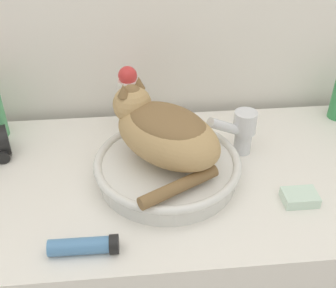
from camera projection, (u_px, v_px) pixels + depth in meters
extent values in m
cube|color=white|center=(182.00, 284.00, 1.26)|extent=(1.22, 0.57, 0.85)
cylinder|color=silver|center=(167.00, 170.00, 0.99)|extent=(0.32, 0.32, 0.05)
torus|color=silver|center=(167.00, 162.00, 0.98)|extent=(0.34, 0.34, 0.02)
ellipsoid|color=tan|center=(167.00, 136.00, 0.94)|extent=(0.30, 0.30, 0.13)
ellipsoid|color=brown|center=(167.00, 123.00, 0.92)|extent=(0.23, 0.23, 0.06)
sphere|color=tan|center=(132.00, 105.00, 0.97)|extent=(0.09, 0.09, 0.09)
sphere|color=brown|center=(132.00, 95.00, 0.96)|extent=(0.05, 0.05, 0.05)
cone|color=brown|center=(139.00, 83.00, 0.96)|extent=(0.03, 0.03, 0.03)
cone|color=brown|center=(123.00, 90.00, 0.93)|extent=(0.03, 0.03, 0.03)
cylinder|color=brown|center=(179.00, 186.00, 0.87)|extent=(0.18, 0.12, 0.03)
cylinder|color=silver|center=(243.00, 142.00, 1.08)|extent=(0.04, 0.04, 0.06)
cylinder|color=silver|center=(228.00, 127.00, 1.02)|extent=(0.12, 0.07, 0.08)
cylinder|color=silver|center=(245.00, 122.00, 1.04)|extent=(0.06, 0.06, 0.06)
cylinder|color=white|center=(129.00, 105.00, 1.14)|extent=(0.06, 0.06, 0.15)
sphere|color=red|center=(128.00, 76.00, 1.09)|extent=(0.05, 0.05, 0.05)
cylinder|color=#4C7FB2|center=(79.00, 246.00, 0.81)|extent=(0.12, 0.03, 0.03)
cylinder|color=black|center=(114.00, 244.00, 0.82)|extent=(0.02, 0.04, 0.04)
cylinder|color=black|center=(2.00, 148.00, 1.08)|extent=(0.06, 0.11, 0.03)
cube|color=silver|center=(300.00, 197.00, 0.93)|extent=(0.08, 0.05, 0.02)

